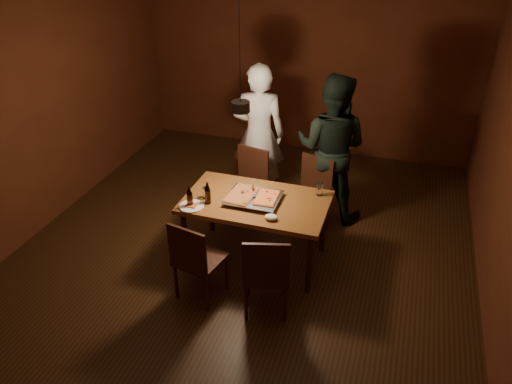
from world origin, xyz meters
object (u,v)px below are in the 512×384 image
(chair_far_left, at_px, (249,178))
(diner_dark, at_px, (331,148))
(diner_white, at_px, (259,134))
(chair_far_right, at_px, (312,187))
(chair_near_left, at_px, (195,255))
(plate_slice, at_px, (192,206))
(pendant_lamp, at_px, (241,106))
(beer_bottle_b, at_px, (208,193))
(pizza_tray, at_px, (253,199))
(dining_table, at_px, (256,206))
(chair_near_right, at_px, (266,269))
(beer_bottle_a, at_px, (190,197))

(chair_far_left, bearing_deg, diner_dark, -147.13)
(diner_white, xyz_separation_m, diner_dark, (0.95, -0.12, -0.00))
(chair_far_right, xyz_separation_m, chair_near_left, (-0.78, -1.63, 0.00))
(plate_slice, height_order, pendant_lamp, pendant_lamp)
(plate_slice, xyz_separation_m, pendant_lamp, (0.42, 0.35, 1.00))
(chair_far_left, relative_size, beer_bottle_b, 2.08)
(beer_bottle_b, bearing_deg, pizza_tray, 23.39)
(dining_table, relative_size, pizza_tray, 2.73)
(dining_table, height_order, pendant_lamp, pendant_lamp)
(chair_far_right, bearing_deg, diner_dark, -91.92)
(chair_near_left, relative_size, pizza_tray, 0.90)
(dining_table, height_order, diner_white, diner_white)
(chair_far_right, distance_m, plate_slice, 1.55)
(diner_white, bearing_deg, chair_near_left, 79.16)
(chair_far_left, relative_size, chair_near_right, 0.96)
(beer_bottle_a, bearing_deg, chair_near_left, -62.97)
(beer_bottle_a, bearing_deg, pizza_tray, 27.82)
(chair_far_right, height_order, pendant_lamp, pendant_lamp)
(chair_far_right, relative_size, pizza_tray, 0.97)
(dining_table, height_order, chair_far_left, chair_far_left)
(chair_near_left, bearing_deg, beer_bottle_b, 111.20)
(plate_slice, distance_m, pendant_lamp, 1.14)
(chair_near_left, height_order, pendant_lamp, pendant_lamp)
(chair_far_right, xyz_separation_m, plate_slice, (-1.01, -1.15, 0.22))
(diner_white, relative_size, diner_dark, 1.00)
(diner_white, bearing_deg, chair_far_right, 138.05)
(dining_table, relative_size, diner_dark, 0.83)
(chair_near_right, distance_m, diner_dark, 2.03)
(plate_slice, bearing_deg, diner_dark, 52.72)
(chair_near_left, relative_size, pendant_lamp, 0.45)
(chair_near_left, bearing_deg, chair_far_left, 101.77)
(chair_far_left, relative_size, chair_far_right, 0.93)
(chair_near_right, relative_size, pendant_lamp, 0.47)
(chair_far_right, xyz_separation_m, pendant_lamp, (-0.59, -0.80, 1.22))
(dining_table, bearing_deg, pizza_tray, -144.66)
(dining_table, xyz_separation_m, chair_near_left, (-0.35, -0.80, -0.14))
(chair_far_left, height_order, pendant_lamp, pendant_lamp)
(pendant_lamp, bearing_deg, plate_slice, -140.16)
(chair_near_right, height_order, beer_bottle_a, beer_bottle_a)
(plate_slice, bearing_deg, chair_near_right, -26.70)
(chair_near_right, bearing_deg, plate_slice, 138.02)
(pizza_tray, relative_size, beer_bottle_a, 2.39)
(chair_far_left, distance_m, chair_near_left, 1.63)
(plate_slice, bearing_deg, diner_white, 82.88)
(chair_far_left, height_order, chair_near_left, same)
(chair_far_right, xyz_separation_m, pizza_tray, (-0.45, -0.84, 0.24))
(chair_far_left, xyz_separation_m, chair_far_right, (0.78, -0.00, 0.00))
(pizza_tray, xyz_separation_m, pendant_lamp, (-0.14, 0.04, 0.99))
(pizza_tray, distance_m, beer_bottle_b, 0.48)
(diner_dark, bearing_deg, chair_far_right, 75.93)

